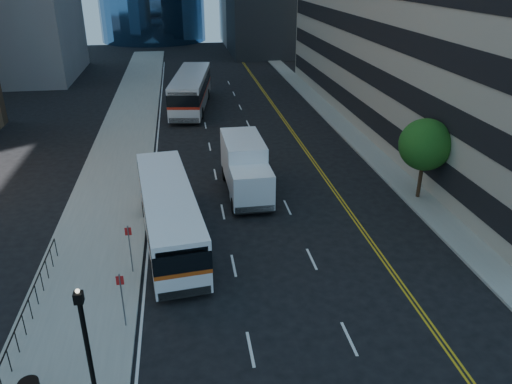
# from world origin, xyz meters

# --- Properties ---
(ground) EXTENTS (160.00, 160.00, 0.00)m
(ground) POSITION_xyz_m (0.00, 0.00, 0.00)
(ground) COLOR black
(ground) RESTS_ON ground
(sidewalk_west) EXTENTS (5.00, 90.00, 0.15)m
(sidewalk_west) POSITION_xyz_m (-10.50, 25.00, 0.07)
(sidewalk_west) COLOR gray
(sidewalk_west) RESTS_ON ground
(sidewalk_east) EXTENTS (2.00, 90.00, 0.15)m
(sidewalk_east) POSITION_xyz_m (9.00, 25.00, 0.07)
(sidewalk_east) COLOR gray
(sidewalk_east) RESTS_ON ground
(street_tree) EXTENTS (3.20, 3.20, 5.10)m
(street_tree) POSITION_xyz_m (9.00, 8.00, 3.64)
(street_tree) COLOR #332114
(street_tree) RESTS_ON sidewalk_east
(lamp_post) EXTENTS (0.28, 0.28, 4.56)m
(lamp_post) POSITION_xyz_m (-9.00, -6.00, 2.72)
(lamp_post) COLOR black
(lamp_post) RESTS_ON sidewalk_west
(bus_front) EXTENTS (3.87, 11.91, 3.02)m
(bus_front) POSITION_xyz_m (-6.60, 5.06, 1.65)
(bus_front) COLOR white
(bus_front) RESTS_ON ground
(bus_rear) EXTENTS (4.83, 13.91, 3.52)m
(bus_rear) POSITION_xyz_m (-4.51, 32.46, 1.92)
(bus_rear) COLOR silver
(bus_rear) RESTS_ON ground
(box_truck) EXTENTS (2.61, 7.21, 3.43)m
(box_truck) POSITION_xyz_m (-1.77, 10.57, 1.81)
(box_truck) COLOR white
(box_truck) RESTS_ON ground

